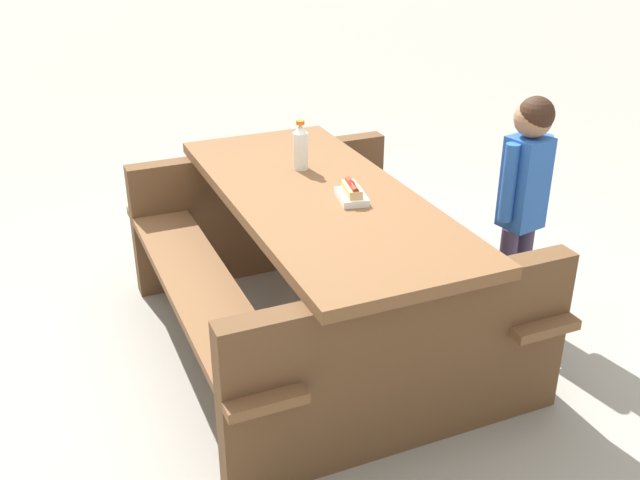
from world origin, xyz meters
TOP-DOWN VIEW (x-y plane):
  - ground_plane at (0.00, 0.00)m, footprint 30.00×30.00m
  - picnic_table at (0.00, 0.00)m, footprint 2.15×1.89m
  - soda_bottle at (-0.28, 0.13)m, footprint 0.07×0.07m
  - hotdog_tray at (0.15, 0.05)m, footprint 0.21×0.18m
  - child_in_coat at (0.48, 0.82)m, footprint 0.18×0.28m

SIDE VIEW (x-z plane):
  - ground_plane at x=0.00m, z-range 0.00..0.00m
  - picnic_table at x=0.00m, z-range 0.07..0.82m
  - child_in_coat at x=0.48m, z-range 0.16..1.28m
  - hotdog_tray at x=0.15m, z-range 0.74..0.82m
  - soda_bottle at x=-0.28m, z-range 0.74..0.97m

